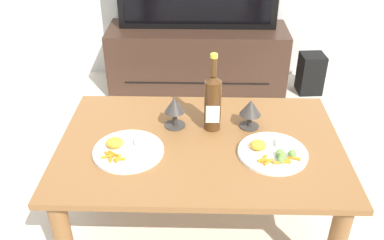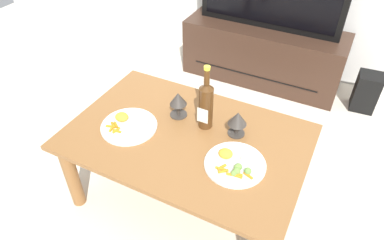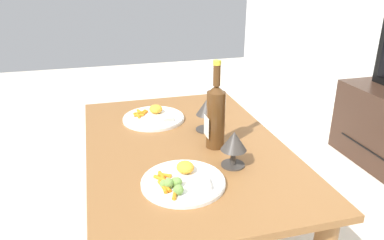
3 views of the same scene
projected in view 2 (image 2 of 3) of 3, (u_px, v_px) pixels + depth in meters
name	position (u px, v px, depth m)	size (l,w,h in m)	color
ground_plane	(187.00, 194.00, 1.99)	(6.40, 6.40, 0.00)	beige
dining_table	(187.00, 146.00, 1.75)	(1.16, 0.76, 0.45)	brown
tv_stand	(263.00, 54.00, 2.79)	(1.23, 0.41, 0.45)	#382319
floor_speaker	(366.00, 92.00, 2.53)	(0.16, 0.16, 0.28)	black
wine_bottle	(206.00, 104.00, 1.67)	(0.07, 0.07, 0.34)	#4C2D14
goblet_left	(178.00, 100.00, 1.76)	(0.09, 0.09, 0.14)	#38332D
goblet_right	(238.00, 120.00, 1.65)	(0.09, 0.09, 0.13)	#38332D
dinner_plate_left	(129.00, 125.00, 1.74)	(0.28, 0.28, 0.05)	white
dinner_plate_right	(235.00, 163.00, 1.54)	(0.27, 0.27, 0.05)	white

